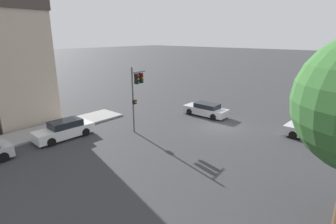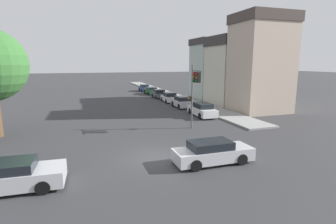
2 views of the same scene
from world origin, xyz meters
name	(u,v)px [view 2 (image 2 of 2)]	position (x,y,z in m)	size (l,w,h in m)	color
ground_plane	(156,157)	(0.00, 0.00, 0.00)	(300.00, 300.00, 0.00)	#333335
sidewalk_strip	(165,93)	(11.29, 33.80, 0.08)	(3.23, 60.00, 0.17)	gray
rowhouse_backdrop	(235,68)	(16.53, 17.34, 5.20)	(7.18, 17.58, 11.63)	#BCA893
traffic_signal	(194,85)	(5.15, 5.81, 4.00)	(0.66, 1.83, 5.76)	#515456
crossing_car_0	(11,176)	(-7.69, -1.99, 0.68)	(4.75, 2.20, 1.41)	#B7B7BC
crossing_car_1	(212,152)	(2.92, -1.97, 0.67)	(4.78, 1.85, 1.39)	#B7B7BC
parked_car_0	(202,110)	(8.50, 11.08, 0.72)	(2.00, 4.86, 1.51)	silver
parked_car_1	(182,102)	(8.50, 17.23, 0.72)	(1.99, 3.96, 1.51)	#B7B7BC
parked_car_2	(169,97)	(8.49, 22.59, 0.69)	(1.99, 4.17, 1.47)	silver
parked_car_3	(159,94)	(8.28, 27.52, 0.69)	(1.97, 3.95, 1.47)	#4C5156
parked_car_4	(151,91)	(8.31, 33.08, 0.68)	(1.92, 4.70, 1.40)	#194728
parked_car_5	(144,88)	(8.35, 38.87, 0.67)	(1.93, 4.04, 1.43)	navy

